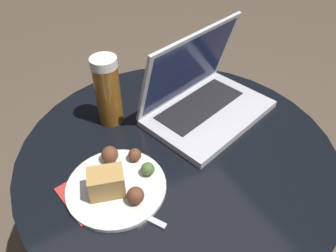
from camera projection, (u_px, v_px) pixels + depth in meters
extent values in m
cylinder|color=black|center=(176.00, 215.00, 0.97)|extent=(0.07, 0.07, 0.52)
cylinder|color=black|center=(178.00, 152.00, 0.79)|extent=(0.76, 0.76, 0.02)
cube|color=#B7332D|center=(102.00, 186.00, 0.70)|extent=(0.19, 0.15, 0.00)
cube|color=silver|center=(209.00, 113.00, 0.87)|extent=(0.37, 0.30, 0.02)
cube|color=black|center=(200.00, 105.00, 0.88)|extent=(0.27, 0.17, 0.00)
cube|color=silver|center=(189.00, 66.00, 0.84)|extent=(0.33, 0.15, 0.21)
cube|color=#19234C|center=(190.00, 67.00, 0.84)|extent=(0.30, 0.13, 0.19)
cylinder|color=brown|center=(108.00, 95.00, 0.81)|extent=(0.06, 0.06, 0.16)
cylinder|color=white|center=(103.00, 62.00, 0.75)|extent=(0.06, 0.06, 0.02)
cylinder|color=silver|center=(116.00, 187.00, 0.69)|extent=(0.21, 0.21, 0.01)
cube|color=tan|center=(106.00, 183.00, 0.66)|extent=(0.08, 0.07, 0.06)
sphere|color=brown|center=(135.00, 155.00, 0.74)|extent=(0.03, 0.03, 0.03)
sphere|color=brown|center=(135.00, 195.00, 0.65)|extent=(0.04, 0.04, 0.04)
sphere|color=brown|center=(110.00, 154.00, 0.73)|extent=(0.04, 0.04, 0.04)
sphere|color=#4C6B33|center=(148.00, 169.00, 0.71)|extent=(0.03, 0.03, 0.03)
cube|color=silver|center=(135.00, 212.00, 0.65)|extent=(0.08, 0.12, 0.00)
cube|color=silver|center=(96.00, 192.00, 0.69)|extent=(0.05, 0.06, 0.00)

